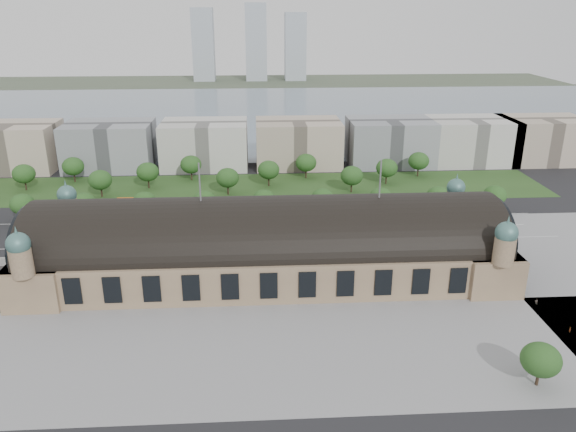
{
  "coord_description": "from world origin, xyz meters",
  "views": [
    {
      "loc": [
        -2.94,
        -162.87,
        81.16
      ],
      "look_at": [
        7.61,
        16.03,
        14.0
      ],
      "focal_mm": 35.0,
      "sensor_mm": 36.0,
      "label": 1
    }
  ],
  "objects": [
    {
      "name": "parked_car_1",
      "position": [
        -59.94,
        23.45,
        0.77
      ],
      "size": [
        6.01,
        5.14,
        1.53
      ],
      "primitive_type": "imported",
      "rotation": [
        0.0,
        0.0,
        -0.99
      ],
      "color": "#9D2A13",
      "rests_on": "ground"
    },
    {
      "name": "tree_row_6",
      "position": [
        24.0,
        53.0,
        7.43
      ],
      "size": [
        9.6,
        9.6,
        11.52
      ],
      "color": "#2D2116",
      "rests_on": "ground"
    },
    {
      "name": "office_2",
      "position": [
        -80.0,
        133.0,
        12.0
      ],
      "size": [
        45.0,
        32.0,
        24.0
      ],
      "primitive_type": "cube",
      "color": "gray",
      "rests_on": "ground"
    },
    {
      "name": "plaza_south",
      "position": [
        10.0,
        -44.0,
        0.0
      ],
      "size": [
        190.0,
        48.0,
        0.12
      ],
      "primitive_type": "cube",
      "color": "gray",
      "rests_on": "ground"
    },
    {
      "name": "far_shore",
      "position": [
        0.0,
        498.0,
        0.0
      ],
      "size": [
        700.0,
        120.0,
        0.14
      ],
      "primitive_type": "cube",
      "color": "#44513D",
      "rests_on": "ground"
    },
    {
      "name": "tree_row_3",
      "position": [
        -48.0,
        53.0,
        7.43
      ],
      "size": [
        9.6,
        9.6,
        11.52
      ],
      "color": "#2D2116",
      "rests_on": "ground"
    },
    {
      "name": "traffic_car_5",
      "position": [
        26.82,
        39.76,
        0.82
      ],
      "size": [
        5.1,
        2.2,
        1.63
      ],
      "primitive_type": "imported",
      "rotation": [
        0.0,
        0.0,
        1.47
      ],
      "color": "#53565A",
      "rests_on": "ground"
    },
    {
      "name": "parked_car_5",
      "position": [
        -45.27,
        24.91,
        0.72
      ],
      "size": [
        5.56,
        5.08,
        1.44
      ],
      "primitive_type": "imported",
      "rotation": [
        0.0,
        0.0,
        -0.91
      ],
      "color": "gray",
      "rests_on": "ground"
    },
    {
      "name": "tree_row_9",
      "position": [
        96.0,
        53.0,
        7.43
      ],
      "size": [
        9.6,
        9.6,
        11.52
      ],
      "color": "#2D2116",
      "rests_on": "ground"
    },
    {
      "name": "tree_row_2",
      "position": [
        -72.0,
        53.0,
        7.43
      ],
      "size": [
        9.6,
        9.6,
        11.52
      ],
      "color": "#2D2116",
      "rests_on": "ground"
    },
    {
      "name": "tree_belt_11",
      "position": [
        79.0,
        107.0,
        8.05
      ],
      "size": [
        10.4,
        10.4,
        12.48
      ],
      "color": "#2D2116",
      "rests_on": "ground"
    },
    {
      "name": "traffic_car_6",
      "position": [
        83.26,
        36.05,
        0.81
      ],
      "size": [
        6.0,
        3.06,
        1.62
      ],
      "primitive_type": "imported",
      "rotation": [
        0.0,
        0.0,
        -1.51
      ],
      "color": "#B9B9BB",
      "rests_on": "ground"
    },
    {
      "name": "pedestrian_1",
      "position": [
        79.09,
        -39.27,
        0.91
      ],
      "size": [
        0.72,
        0.79,
        1.81
      ],
      "primitive_type": "imported",
      "rotation": [
        0.0,
        0.0,
        1.0
      ],
      "color": "gray",
      "rests_on": "ground"
    },
    {
      "name": "tree_row_7",
      "position": [
        48.0,
        53.0,
        7.43
      ],
      "size": [
        9.6,
        9.6,
        11.52
      ],
      "color": "#2D2116",
      "rests_on": "ground"
    },
    {
      "name": "parked_car_0",
      "position": [
        -76.61,
        21.0,
        0.7
      ],
      "size": [
        4.52,
        2.9,
        1.41
      ],
      "primitive_type": "imported",
      "rotation": [
        0.0,
        0.0,
        -1.21
      ],
      "color": "black",
      "rests_on": "ground"
    },
    {
      "name": "bus_west",
      "position": [
        -0.97,
        27.0,
        1.76
      ],
      "size": [
        12.76,
        3.38,
        3.53
      ],
      "primitive_type": "imported",
      "rotation": [
        0.0,
        0.0,
        1.6
      ],
      "color": "red",
      "rests_on": "ground"
    },
    {
      "name": "tree_belt_2",
      "position": [
        -92.0,
        107.0,
        8.05
      ],
      "size": [
        10.4,
        10.4,
        12.48
      ],
      "color": "#2D2116",
      "rests_on": "ground"
    },
    {
      "name": "traffic_car_1",
      "position": [
        -82.66,
        48.28,
        0.7
      ],
      "size": [
        4.32,
        1.63,
        1.41
      ],
      "primitive_type": "imported",
      "rotation": [
        0.0,
        0.0,
        1.54
      ],
      "color": "#95989D",
      "rests_on": "ground"
    },
    {
      "name": "road_slab",
      "position": [
        -20.0,
        38.0,
        0.0
      ],
      "size": [
        260.0,
        26.0,
        0.1
      ],
      "primitive_type": "cube",
      "color": "black",
      "rests_on": "ground"
    },
    {
      "name": "parked_car_4",
      "position": [
        -31.56,
        25.0,
        0.77
      ],
      "size": [
        4.94,
        3.32,
        1.54
      ],
      "primitive_type": "imported",
      "rotation": [
        0.0,
        0.0,
        -1.17
      ],
      "color": "white",
      "rests_on": "ground"
    },
    {
      "name": "pedestrian_2",
      "position": [
        77.4,
        -24.0,
        0.94
      ],
      "size": [
        1.01,
        1.03,
        1.88
      ],
      "primitive_type": "imported",
      "rotation": [
        0.0,
        0.0,
        2.31
      ],
      "color": "gray",
      "rests_on": "ground"
    },
    {
      "name": "tree_belt_7",
      "position": [
        3.0,
        95.0,
        8.05
      ],
      "size": [
        10.4,
        10.4,
        12.48
      ],
      "color": "#2D2116",
      "rests_on": "ground"
    },
    {
      "name": "lake",
      "position": [
        0.0,
        298.0,
        0.0
      ],
      "size": [
        700.0,
        320.0,
        0.08
      ],
      "primitive_type": "cube",
      "color": "slate",
      "rests_on": "ground"
    },
    {
      "name": "tree_row_4",
      "position": [
        -24.0,
        53.0,
        7.43
      ],
      "size": [
        9.6,
        9.6,
        11.52
      ],
      "color": "#2D2116",
      "rests_on": "ground"
    },
    {
      "name": "tree_row_8",
      "position": [
        72.0,
        53.0,
        7.43
      ],
      "size": [
        9.6,
        9.6,
        11.52
      ],
      "color": "#2D2116",
      "rests_on": "ground"
    },
    {
      "name": "ground",
      "position": [
        0.0,
        0.0,
        0.0
      ],
      "size": [
        900.0,
        900.0,
        0.0
      ],
      "primitive_type": "plane",
      "color": "black",
      "rests_on": "ground"
    },
    {
      "name": "far_tower_right",
      "position": [
        45.0,
        508.0,
        37.5
      ],
      "size": [
        24.0,
        24.0,
        75.0
      ],
      "primitive_type": "cube",
      "color": "#9EA8B2",
      "rests_on": "ground"
    },
    {
      "name": "bus_mid",
      "position": [
        11.1,
        29.19,
        1.9
      ],
      "size": [
        13.62,
        3.19,
        3.79
      ],
      "primitive_type": "imported",
      "rotation": [
        0.0,
        0.0,
        1.57
      ],
      "color": "silver",
      "rests_on": "ground"
    },
    {
      "name": "far_tower_left",
      "position": [
        -60.0,
        508.0,
        40.0
      ],
      "size": [
        24.0,
        24.0,
        80.0
      ],
      "primitive_type": "cube",
      "color": "#9EA8B2",
      "rests_on": "ground"
    },
    {
      "name": "tree_belt_8",
      "position": [
        22.0,
        107.0,
        8.05
      ],
      "size": [
        10.4,
        10.4,
        12.48
      ],
      "color": "#2D2116",
      "rests_on": "ground"
    },
    {
      "name": "tree_row_5",
      "position": [
        0.0,
        53.0,
        7.43
      ],
      "size": [
        9.6,
        9.6,
        11.52
      ],
      "color": "#2D2116",
      "rests_on": "ground"
    },
    {
      "name": "far_tower_mid",
      "position": [
        0.0,
        508.0,
        42.5
      ],
      "size": [
        24.0,
        24.0,
        85.0
      ],
      "primitive_type": "cube",
      "color": "#9EA8B2",
      "rests_on": "ground"
    },
    {
      "name": "tree_belt_6",
      "position": [
        -16.0,
        83.0,
        8.05
      ],
      "size": [
        10.4,
        10.4,
        12.48
      ],
      "color": "#2D2116",
      "rests_on": "ground"
    },
    {
      "name": "office_6",
      "position": [
        115.0,
        133.0,
        12.0
      ],
      "size": [
        45.0,
        32.0,
        24.0
      ],
      "primitive_type": "cube",
      "color": "beige",
      "rests_on": "ground"
    },
    {
      "name": "office_3",
      "position": [
        -30.0,
        133.0,
        12.0
      ],
      "size": [
        45.0,
        32.0,
        24.0
      ],
      "primitive_type": "cube",
      "color": "beige",
      "rests_on": "ground"
    },
    {
      "name": "tree_belt_1",
      "position": [
        -111.0,
        95.0,
        8.05
      ],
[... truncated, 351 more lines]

